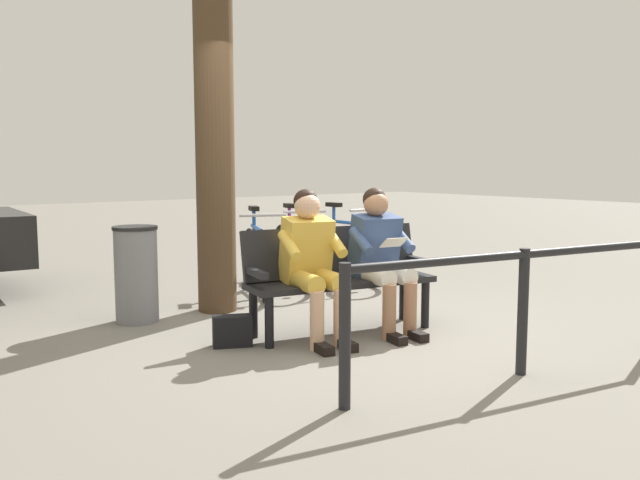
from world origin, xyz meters
The scene contains 11 objects.
ground_plane centered at (0.00, 0.00, 0.00)m, with size 40.00×40.00×0.00m, color slate.
bench centered at (0.08, -0.14, 0.51)m, with size 1.66×0.77×0.87m.
person_reading centered at (-0.21, 0.09, 0.66)m, with size 0.54×0.81×1.20m.
person_companion centered at (0.42, -0.04, 0.66)m, with size 0.54×0.81×1.20m.
handbag centered at (1.03, -0.24, 0.12)m, with size 0.30×0.14×0.24m, color black.
tree_trunk centered at (0.50, -1.44, 2.07)m, with size 0.37×0.37×4.15m, color #4C3823.
litter_bin centered at (1.30, -1.46, 0.43)m, with size 0.39×0.39×0.86m.
bicycle_purple centered at (-1.46, -1.94, 0.36)m, with size 0.48×1.68×0.94m.
bicycle_orange centered at (-0.87, -2.11, 0.36)m, with size 0.65×1.61×0.94m.
bicycle_blue centered at (-0.27, -1.95, 0.36)m, with size 0.74×1.57×0.94m.
railing_fence centered at (-0.15, 1.53, 0.58)m, with size 2.75×0.52×0.85m.
Camera 1 is at (3.55, 4.16, 1.40)m, focal length 37.48 mm.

